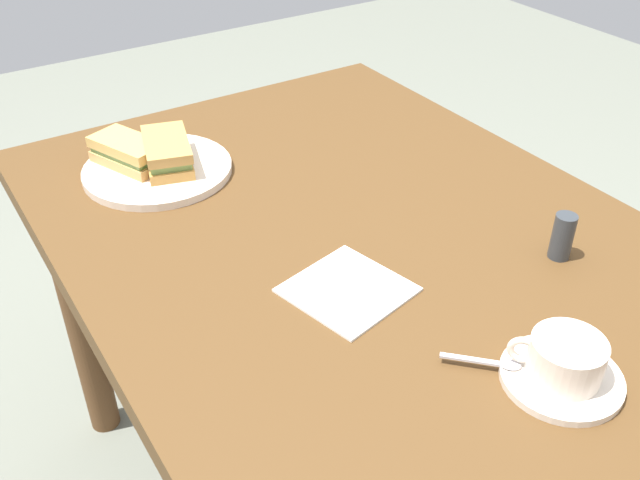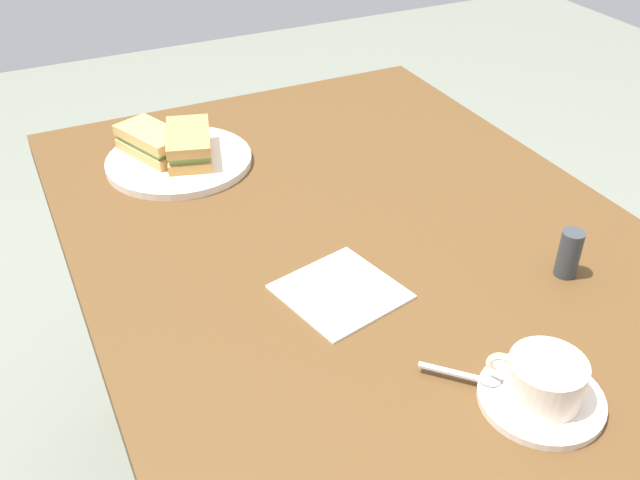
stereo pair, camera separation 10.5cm
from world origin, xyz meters
The scene contains 9 objects.
dining_table centered at (0.00, 0.00, 0.63)m, with size 1.23×0.85×0.72m.
sandwich_plate centered at (-0.37, -0.19, 0.73)m, with size 0.26×0.26×0.01m, color beige.
sandwich_front centered at (-0.36, -0.17, 0.76)m, with size 0.16×0.11×0.05m.
sandwich_back centered at (-0.40, -0.23, 0.76)m, with size 0.15×0.12×0.05m.
coffee_saucer centered at (0.37, 0.02, 0.73)m, with size 0.15×0.15×0.01m, color beige.
coffee_cup centered at (0.37, 0.02, 0.76)m, with size 0.10×0.09×0.05m.
spoon centered at (0.32, -0.03, 0.73)m, with size 0.08×0.08×0.01m.
napkin centered at (0.09, -0.10, 0.72)m, with size 0.15×0.15×0.00m, color white.
salt_shaker centered at (0.19, 0.22, 0.76)m, with size 0.03×0.03×0.07m, color #33383D.
Camera 2 is at (0.78, -0.46, 1.35)m, focal length 40.17 mm.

